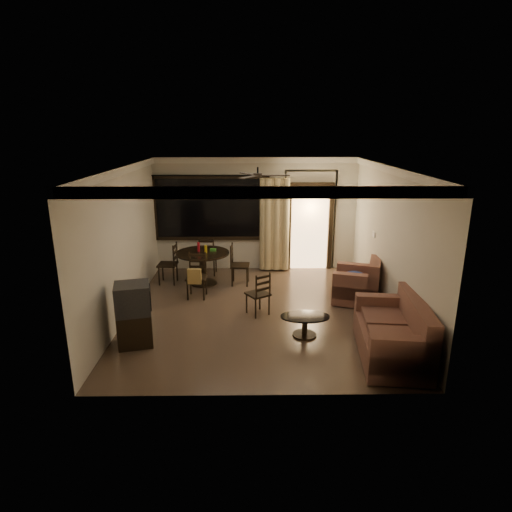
{
  "coord_description": "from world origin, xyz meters",
  "views": [
    {
      "loc": [
        -0.13,
        -7.74,
        3.45
      ],
      "look_at": [
        -0.03,
        0.2,
        1.08
      ],
      "focal_mm": 30.0,
      "sensor_mm": 36.0,
      "label": 1
    }
  ],
  "objects_px": {
    "dining_chair_west": "(169,271)",
    "dining_chair_north": "(208,263)",
    "sofa": "(396,335)",
    "armchair": "(359,285)",
    "dining_chair_south": "(197,284)",
    "coffee_table": "(305,322)",
    "dining_table": "(203,259)",
    "tv_cabinet": "(134,314)",
    "dining_chair_east": "(240,272)",
    "side_chair": "(258,302)"
  },
  "relations": [
    {
      "from": "dining_chair_west",
      "to": "dining_chair_east",
      "type": "height_order",
      "value": "same"
    },
    {
      "from": "dining_chair_east",
      "to": "dining_chair_south",
      "type": "height_order",
      "value": "same"
    },
    {
      "from": "dining_chair_west",
      "to": "tv_cabinet",
      "type": "xyz_separation_m",
      "value": [
        -0.01,
        -2.95,
        0.25
      ]
    },
    {
      "from": "dining_chair_west",
      "to": "side_chair",
      "type": "distance_m",
      "value": 2.71
    },
    {
      "from": "dining_chair_east",
      "to": "armchair",
      "type": "xyz_separation_m",
      "value": [
        2.49,
        -1.07,
        0.09
      ]
    },
    {
      "from": "dining_chair_east",
      "to": "dining_chair_south",
      "type": "xyz_separation_m",
      "value": [
        -0.88,
        -0.81,
        0.02
      ]
    },
    {
      "from": "dining_chair_south",
      "to": "dining_chair_north",
      "type": "bearing_deg",
      "value": 89.74
    },
    {
      "from": "coffee_table",
      "to": "dining_table",
      "type": "bearing_deg",
      "value": 127.47
    },
    {
      "from": "dining_chair_west",
      "to": "dining_chair_north",
      "type": "distance_m",
      "value": 1.06
    },
    {
      "from": "dining_chair_north",
      "to": "armchair",
      "type": "height_order",
      "value": "dining_chair_north"
    },
    {
      "from": "tv_cabinet",
      "to": "sofa",
      "type": "xyz_separation_m",
      "value": [
        4.16,
        -0.48,
        -0.16
      ]
    },
    {
      "from": "dining_chair_west",
      "to": "dining_chair_north",
      "type": "height_order",
      "value": "same"
    },
    {
      "from": "dining_table",
      "to": "dining_chair_south",
      "type": "bearing_deg",
      "value": -93.37
    },
    {
      "from": "dining_chair_south",
      "to": "side_chair",
      "type": "relative_size",
      "value": 1.09
    },
    {
      "from": "armchair",
      "to": "side_chair",
      "type": "height_order",
      "value": "armchair"
    },
    {
      "from": "dining_table",
      "to": "sofa",
      "type": "bearing_deg",
      "value": -45.39
    },
    {
      "from": "dining_chair_south",
      "to": "dining_chair_west",
      "type": "bearing_deg",
      "value": 133.43
    },
    {
      "from": "dining_table",
      "to": "side_chair",
      "type": "xyz_separation_m",
      "value": [
        1.23,
        -1.73,
        -0.34
      ]
    },
    {
      "from": "dining_table",
      "to": "dining_chair_east",
      "type": "distance_m",
      "value": 0.89
    },
    {
      "from": "dining_table",
      "to": "tv_cabinet",
      "type": "height_order",
      "value": "tv_cabinet"
    },
    {
      "from": "dining_table",
      "to": "dining_chair_east",
      "type": "relative_size",
      "value": 1.27
    },
    {
      "from": "dining_chair_south",
      "to": "tv_cabinet",
      "type": "xyz_separation_m",
      "value": [
        -0.77,
        -2.05,
        0.23
      ]
    },
    {
      "from": "dining_chair_north",
      "to": "sofa",
      "type": "bearing_deg",
      "value": 132.41
    },
    {
      "from": "dining_table",
      "to": "coffee_table",
      "type": "distance_m",
      "value": 3.35
    },
    {
      "from": "dining_table",
      "to": "dining_chair_south",
      "type": "xyz_separation_m",
      "value": [
        -0.05,
        -0.86,
        -0.29
      ]
    },
    {
      "from": "dining_table",
      "to": "dining_chair_west",
      "type": "height_order",
      "value": "dining_table"
    },
    {
      "from": "dining_chair_south",
      "to": "dining_chair_east",
      "type": "bearing_deg",
      "value": 45.7
    },
    {
      "from": "side_chair",
      "to": "dining_table",
      "type": "bearing_deg",
      "value": -88.17
    },
    {
      "from": "dining_chair_south",
      "to": "coffee_table",
      "type": "xyz_separation_m",
      "value": [
        2.07,
        -1.78,
        -0.06
      ]
    },
    {
      "from": "sofa",
      "to": "dining_chair_south",
      "type": "bearing_deg",
      "value": 149.73
    },
    {
      "from": "dining_chair_south",
      "to": "armchair",
      "type": "distance_m",
      "value": 3.39
    },
    {
      "from": "sofa",
      "to": "coffee_table",
      "type": "bearing_deg",
      "value": 156.94
    },
    {
      "from": "dining_table",
      "to": "dining_chair_north",
      "type": "distance_m",
      "value": 0.74
    },
    {
      "from": "dining_chair_east",
      "to": "armchair",
      "type": "height_order",
      "value": "dining_chair_east"
    },
    {
      "from": "dining_chair_west",
      "to": "dining_chair_east",
      "type": "bearing_deg",
      "value": 89.95
    },
    {
      "from": "dining_chair_west",
      "to": "sofa",
      "type": "xyz_separation_m",
      "value": [
        4.15,
        -3.43,
        0.09
      ]
    },
    {
      "from": "armchair",
      "to": "coffee_table",
      "type": "height_order",
      "value": "armchair"
    },
    {
      "from": "side_chair",
      "to": "dining_chair_south",
      "type": "bearing_deg",
      "value": -67.89
    },
    {
      "from": "dining_table",
      "to": "dining_chair_west",
      "type": "distance_m",
      "value": 0.87
    },
    {
      "from": "dining_table",
      "to": "side_chair",
      "type": "distance_m",
      "value": 2.15
    },
    {
      "from": "sofa",
      "to": "dining_table",
      "type": "bearing_deg",
      "value": 141.06
    },
    {
      "from": "dining_chair_west",
      "to": "dining_chair_south",
      "type": "height_order",
      "value": "same"
    },
    {
      "from": "armchair",
      "to": "tv_cabinet",
      "type": "bearing_deg",
      "value": -138.72
    },
    {
      "from": "sofa",
      "to": "armchair",
      "type": "xyz_separation_m",
      "value": [
        -0.01,
        2.26,
        -0.0
      ]
    },
    {
      "from": "dining_chair_east",
      "to": "dining_chair_south",
      "type": "bearing_deg",
      "value": 135.7
    },
    {
      "from": "dining_table",
      "to": "dining_chair_north",
      "type": "xyz_separation_m",
      "value": [
        0.04,
        0.66,
        -0.31
      ]
    },
    {
      "from": "dining_chair_south",
      "to": "sofa",
      "type": "bearing_deg",
      "value": -33.45
    },
    {
      "from": "dining_chair_east",
      "to": "armchair",
      "type": "distance_m",
      "value": 2.72
    },
    {
      "from": "dining_chair_north",
      "to": "sofa",
      "type": "relative_size",
      "value": 0.52
    },
    {
      "from": "dining_table",
      "to": "armchair",
      "type": "xyz_separation_m",
      "value": [
        3.33,
        -1.12,
        -0.22
      ]
    }
  ]
}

